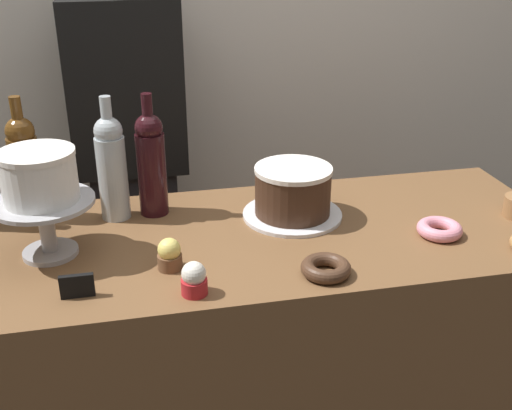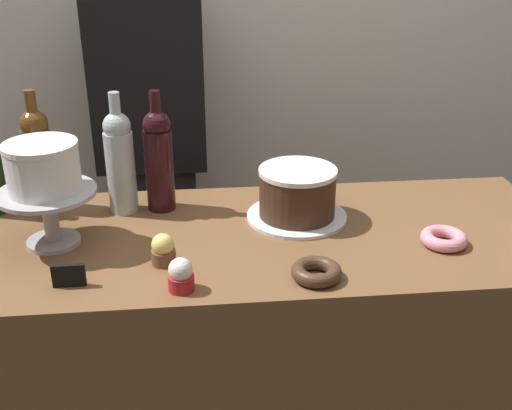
{
  "view_description": "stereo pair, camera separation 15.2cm",
  "coord_description": "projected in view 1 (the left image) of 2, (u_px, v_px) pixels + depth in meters",
  "views": [
    {
      "loc": [
        -0.29,
        -1.35,
        1.6
      ],
      "look_at": [
        0.0,
        0.0,
        0.97
      ],
      "focal_mm": 43.52,
      "sensor_mm": 36.0,
      "label": 1
    },
    {
      "loc": [
        -0.14,
        -1.37,
        1.6
      ],
      "look_at": [
        0.0,
        0.0,
        0.97
      ],
      "focal_mm": 43.52,
      "sensor_mm": 36.0,
      "label": 2
    }
  ],
  "objects": [
    {
      "name": "wine_bottle_clear",
      "position": [
        112.0,
        166.0,
        1.58
      ],
      "size": [
        0.08,
        0.08,
        0.33
      ],
      "color": "#B2BCC1",
      "rests_on": "display_counter"
    },
    {
      "name": "silver_serving_platter",
      "position": [
        292.0,
        214.0,
        1.64
      ],
      "size": [
        0.26,
        0.26,
        0.01
      ],
      "color": "white",
      "rests_on": "display_counter"
    },
    {
      "name": "donut_chocolate",
      "position": [
        326.0,
        268.0,
        1.37
      ],
      "size": [
        0.11,
        0.11,
        0.03
      ],
      "color": "#472D1E",
      "rests_on": "display_counter"
    },
    {
      "name": "price_sign_chalkboard",
      "position": [
        77.0,
        286.0,
        1.28
      ],
      "size": [
        0.07,
        0.01,
        0.05
      ],
      "color": "black",
      "rests_on": "display_counter"
    },
    {
      "name": "cupcake_lemon",
      "position": [
        170.0,
        255.0,
        1.38
      ],
      "size": [
        0.06,
        0.06,
        0.07
      ],
      "color": "brown",
      "rests_on": "display_counter"
    },
    {
      "name": "cupcake_vanilla",
      "position": [
        194.0,
        279.0,
        1.29
      ],
      "size": [
        0.06,
        0.06,
        0.07
      ],
      "color": "red",
      "rests_on": "display_counter"
    },
    {
      "name": "display_counter",
      "position": [
        256.0,
        376.0,
        1.74
      ],
      "size": [
        1.58,
        0.61,
        0.89
      ],
      "color": "brown",
      "rests_on": "ground_plane"
    },
    {
      "name": "chocolate_round_cake",
      "position": [
        293.0,
        190.0,
        1.62
      ],
      "size": [
        0.2,
        0.2,
        0.13
      ],
      "color": "#3D2619",
      "rests_on": "silver_serving_platter"
    },
    {
      "name": "cake_stand_pedestal",
      "position": [
        46.0,
        217.0,
        1.42
      ],
      "size": [
        0.23,
        0.23,
        0.14
      ],
      "color": "#B2B2B7",
      "rests_on": "display_counter"
    },
    {
      "name": "donut_pink",
      "position": [
        440.0,
        229.0,
        1.54
      ],
      "size": [
        0.11,
        0.11,
        0.03
      ],
      "color": "pink",
      "rests_on": "display_counter"
    },
    {
      "name": "back_wall",
      "position": [
        203.0,
        18.0,
        2.17
      ],
      "size": [
        6.0,
        0.05,
        2.6
      ],
      "color": "silver",
      "rests_on": "ground_plane"
    },
    {
      "name": "barista_figure",
      "position": [
        133.0,
        170.0,
        2.1
      ],
      "size": [
        0.36,
        0.22,
        1.6
      ],
      "color": "black",
      "rests_on": "ground_plane"
    },
    {
      "name": "wine_bottle_amber",
      "position": [
        25.0,
        166.0,
        1.58
      ],
      "size": [
        0.08,
        0.08,
        0.33
      ],
      "color": "#5B3814",
      "rests_on": "display_counter"
    },
    {
      "name": "white_layer_cake",
      "position": [
        39.0,
        175.0,
        1.38
      ],
      "size": [
        0.17,
        0.17,
        0.12
      ],
      "color": "white",
      "rests_on": "cake_stand_pedestal"
    },
    {
      "name": "wine_bottle_dark_red",
      "position": [
        151.0,
        162.0,
        1.61
      ],
      "size": [
        0.08,
        0.08,
        0.33
      ],
      "color": "black",
      "rests_on": "display_counter"
    }
  ]
}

